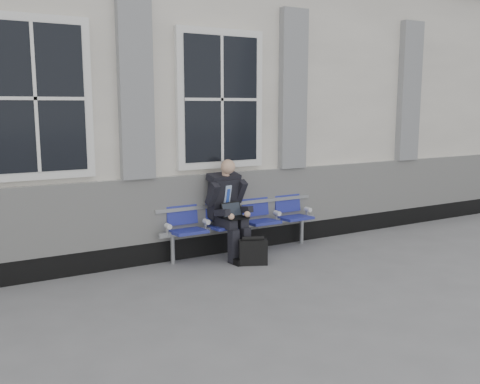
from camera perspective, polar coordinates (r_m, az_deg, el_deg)
ground at (r=6.63m, az=1.23°, el=-9.87°), size 70.00×70.00×0.00m
station_building at (r=9.40m, az=-9.97°, el=9.44°), size 14.40×4.40×4.49m
bench at (r=7.88m, az=0.09°, el=-2.60°), size 2.60×0.47×0.91m
businessman at (r=7.59m, az=-1.30°, el=-1.40°), size 0.59×0.79×1.42m
briefcase at (r=7.39m, az=1.40°, el=-6.37°), size 0.42×0.30×0.40m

